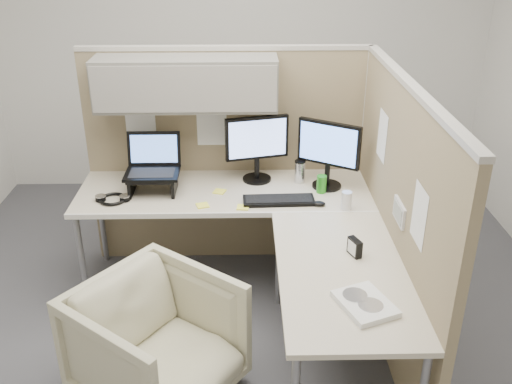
{
  "coord_description": "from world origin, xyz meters",
  "views": [
    {
      "loc": [
        0.03,
        -2.97,
        2.4
      ],
      "look_at": [
        0.1,
        0.25,
        0.85
      ],
      "focal_mm": 40.0,
      "sensor_mm": 36.0,
      "label": 1
    }
  ],
  "objects_px": {
    "office_chair": "(157,338)",
    "desk": "(260,224)",
    "keyboard": "(279,200)",
    "monitor_left": "(257,143)"
  },
  "relations": [
    {
      "from": "monitor_left",
      "to": "office_chair",
      "type": "bearing_deg",
      "value": -128.26
    },
    {
      "from": "keyboard",
      "to": "office_chair",
      "type": "bearing_deg",
      "value": -129.41
    },
    {
      "from": "desk",
      "to": "office_chair",
      "type": "xyz_separation_m",
      "value": [
        -0.57,
        -0.69,
        -0.31
      ]
    },
    {
      "from": "office_chair",
      "to": "desk",
      "type": "bearing_deg",
      "value": -1.77
    },
    {
      "from": "desk",
      "to": "office_chair",
      "type": "distance_m",
      "value": 0.94
    },
    {
      "from": "office_chair",
      "to": "monitor_left",
      "type": "bearing_deg",
      "value": 13.9
    },
    {
      "from": "monitor_left",
      "to": "keyboard",
      "type": "bearing_deg",
      "value": -83.32
    },
    {
      "from": "desk",
      "to": "monitor_left",
      "type": "relative_size",
      "value": 4.29
    },
    {
      "from": "office_chair",
      "to": "keyboard",
      "type": "bearing_deg",
      "value": 0.41
    },
    {
      "from": "desk",
      "to": "keyboard",
      "type": "height_order",
      "value": "keyboard"
    }
  ]
}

